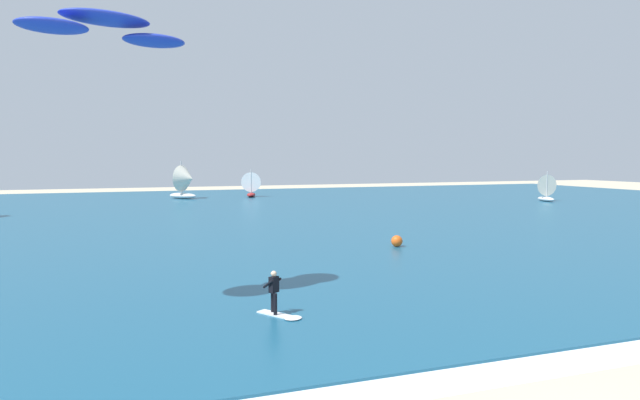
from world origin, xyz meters
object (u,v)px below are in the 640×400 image
(kitesurfer, at_px, (278,300))
(sailboat_trailing, at_px, (251,184))
(sailboat_far_left, at_px, (186,182))
(kite, at_px, (106,28))
(sailboat_center_horizon, at_px, (544,187))
(marker_buoy, at_px, (397,241))

(kitesurfer, distance_m, sailboat_trailing, 64.99)
(kitesurfer, xyz_separation_m, sailboat_trailing, (14.30, 63.38, 1.29))
(kitesurfer, distance_m, sailboat_far_left, 62.58)
(kitesurfer, bearing_deg, kite, 150.27)
(kitesurfer, relative_size, sailboat_far_left, 0.36)
(kitesurfer, distance_m, sailboat_center_horizon, 64.34)
(sailboat_center_horizon, xyz_separation_m, marker_buoy, (-37.32, -28.20, -1.46))
(kite, distance_m, sailboat_center_horizon, 67.51)
(sailboat_trailing, distance_m, sailboat_center_horizon, 41.39)
(sailboat_trailing, distance_m, sailboat_far_left, 9.78)
(kite, height_order, sailboat_center_horizon, kite)
(kitesurfer, xyz_separation_m, sailboat_far_left, (4.59, 62.39, 1.86))
(sailboat_trailing, distance_m, marker_buoy, 50.35)
(kite, height_order, marker_buoy, kite)
(kitesurfer, relative_size, sailboat_center_horizon, 0.49)
(kitesurfer, relative_size, sailboat_trailing, 0.47)
(sailboat_trailing, bearing_deg, sailboat_far_left, -174.13)
(sailboat_far_left, relative_size, marker_buoy, 7.06)
(kite, relative_size, sailboat_far_left, 1.25)
(sailboat_center_horizon, height_order, marker_buoy, sailboat_center_horizon)
(kite, distance_m, sailboat_trailing, 63.98)
(sailboat_trailing, xyz_separation_m, marker_buoy, (-2.32, -50.28, -1.52))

